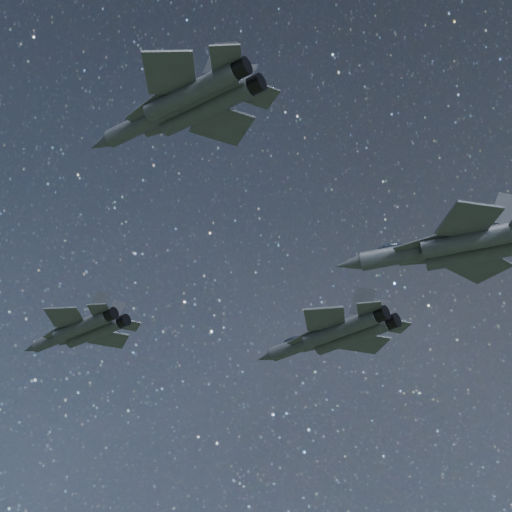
% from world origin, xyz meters
% --- Properties ---
extents(jet_lead, '(16.20, 11.08, 4.07)m').
position_xyz_m(jet_lead, '(-23.21, 0.17, 144.25)').
color(jet_lead, '#343841').
extents(jet_left, '(20.28, 13.69, 5.11)m').
position_xyz_m(jet_left, '(0.37, 16.38, 146.63)').
color(jet_left, '#343841').
extents(jet_right, '(16.49, 11.40, 4.14)m').
position_xyz_m(jet_right, '(2.42, -24.44, 145.85)').
color(jet_right, '#343841').
extents(jet_slot, '(20.11, 14.20, 5.09)m').
position_xyz_m(jet_slot, '(17.42, 0.72, 144.70)').
color(jet_slot, '#343841').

